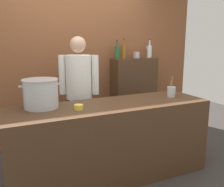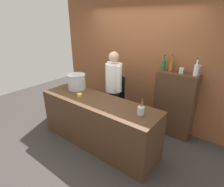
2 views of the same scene
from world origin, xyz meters
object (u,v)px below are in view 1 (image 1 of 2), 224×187
(butter_jar, at_px, (79,107))
(wine_bottle_green, at_px, (117,52))
(spice_tin_silver, at_px, (136,55))
(wine_bottle_clear, at_px, (149,51))
(wine_glass_tall, at_px, (148,50))
(utensil_crock, at_px, (171,92))
(chef, at_px, (79,89))
(wine_bottle_amber, at_px, (124,51))
(stockpot_large, at_px, (41,94))

(butter_jar, distance_m, wine_bottle_green, 1.73)
(wine_bottle_green, distance_m, spice_tin_silver, 0.36)
(butter_jar, xyz_separation_m, wine_bottle_clear, (1.67, 1.24, 0.50))
(wine_glass_tall, bearing_deg, utensil_crock, -109.28)
(utensil_crock, bearing_deg, wine_glass_tall, 70.72)
(butter_jar, bearing_deg, spice_tin_silver, 41.49)
(chef, height_order, wine_bottle_amber, chef)
(butter_jar, height_order, wine_bottle_amber, wine_bottle_amber)
(wine_bottle_amber, xyz_separation_m, wine_bottle_clear, (0.47, -0.05, -0.00))
(wine_bottle_clear, height_order, spice_tin_silver, wine_bottle_clear)
(wine_bottle_amber, bearing_deg, chef, -150.32)
(chef, height_order, wine_bottle_clear, chef)
(utensil_crock, bearing_deg, butter_jar, -176.29)
(wine_bottle_amber, bearing_deg, wine_bottle_green, -169.82)
(stockpot_large, xyz_separation_m, butter_jar, (0.34, -0.24, -0.13))
(stockpot_large, bearing_deg, utensil_crock, -5.78)
(stockpot_large, xyz_separation_m, wine_bottle_clear, (2.01, 1.00, 0.37))
(chef, distance_m, butter_jar, 0.79)
(stockpot_large, relative_size, spice_tin_silver, 4.21)
(butter_jar, bearing_deg, wine_bottle_clear, 36.62)
(stockpot_large, bearing_deg, wine_bottle_green, 36.11)
(chef, xyz_separation_m, wine_glass_tall, (1.45, 0.59, 0.47))
(chef, bearing_deg, wine_bottle_amber, -124.62)
(wine_bottle_green, height_order, spice_tin_silver, wine_bottle_green)
(wine_bottle_green, distance_m, wine_glass_tall, 0.64)
(wine_bottle_green, bearing_deg, wine_bottle_clear, -2.41)
(spice_tin_silver, bearing_deg, chef, -156.53)
(wine_glass_tall, xyz_separation_m, spice_tin_silver, (-0.27, -0.08, -0.08))
(wine_bottle_amber, height_order, spice_tin_silver, wine_bottle_amber)
(stockpot_large, distance_m, utensil_crock, 1.61)
(wine_bottle_clear, relative_size, wine_glass_tall, 1.70)
(chef, height_order, stockpot_large, chef)
(stockpot_large, xyz_separation_m, spice_tin_silver, (1.76, 1.02, 0.31))
(wine_glass_tall, bearing_deg, butter_jar, -141.76)
(butter_jar, distance_m, wine_glass_tall, 2.22)
(chef, height_order, utensil_crock, chef)
(butter_jar, xyz_separation_m, wine_glass_tall, (1.70, 1.34, 0.51))
(wine_glass_tall, relative_size, spice_tin_silver, 1.78)
(wine_bottle_clear, bearing_deg, spice_tin_silver, 176.17)
(stockpot_large, height_order, wine_glass_tall, wine_glass_tall)
(utensil_crock, distance_m, wine_glass_tall, 1.41)
(butter_jar, height_order, wine_bottle_green, wine_bottle_green)
(butter_jar, height_order, wine_glass_tall, wine_glass_tall)
(wine_bottle_amber, distance_m, wine_bottle_green, 0.14)
(utensil_crock, xyz_separation_m, wine_bottle_clear, (0.41, 1.16, 0.46))
(chef, relative_size, utensil_crock, 6.23)
(spice_tin_silver, bearing_deg, utensil_crock, -98.01)
(stockpot_large, height_order, utensil_crock, stockpot_large)
(utensil_crock, relative_size, wine_bottle_amber, 0.84)
(spice_tin_silver, bearing_deg, wine_bottle_clear, -3.83)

